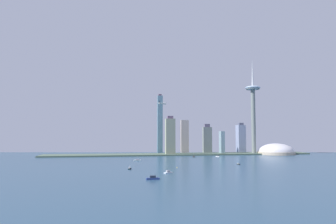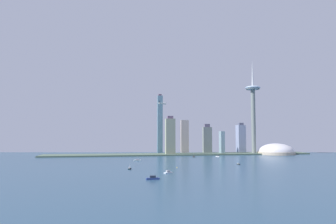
{
  "view_description": "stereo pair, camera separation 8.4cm",
  "coord_description": "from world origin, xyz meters",
  "px_view_note": "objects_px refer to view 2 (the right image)",
  "views": [
    {
      "loc": [
        -186.14,
        -336.99,
        60.76
      ],
      "look_at": [
        -40.95,
        505.22,
        123.38
      ],
      "focal_mm": 32.1,
      "sensor_mm": 36.0,
      "label": 1
    },
    {
      "loc": [
        -186.06,
        -337.0,
        60.76
      ],
      "look_at": [
        -40.95,
        505.22,
        123.38
      ],
      "focal_mm": 32.1,
      "sensor_mm": 36.0,
      "label": 2
    }
  ],
  "objects_px": {
    "boat_5": "(168,172)",
    "channel_buoy_0": "(177,167)",
    "boat_0": "(153,178)",
    "boat_3": "(194,157)",
    "skyscraper_5": "(222,143)",
    "boat_4": "(130,168)",
    "stadium_dome": "(276,152)",
    "observation_tower": "(253,104)",
    "boat_6": "(137,160)",
    "boat_2": "(218,156)",
    "skyscraper_1": "(185,137)",
    "skyscraper_3": "(185,142)",
    "boat_1": "(238,164)",
    "skyscraper_4": "(170,136)",
    "skyscraper_2": "(207,140)",
    "airplane": "(163,104)",
    "skyscraper_6": "(241,139)",
    "skyscraper_0": "(160,124)"
  },
  "relations": [
    {
      "from": "stadium_dome",
      "to": "skyscraper_5",
      "type": "height_order",
      "value": "skyscraper_5"
    },
    {
      "from": "skyscraper_2",
      "to": "boat_0",
      "type": "relative_size",
      "value": 5.08
    },
    {
      "from": "boat_1",
      "to": "airplane",
      "type": "bearing_deg",
      "value": -159.62
    },
    {
      "from": "skyscraper_4",
      "to": "skyscraper_6",
      "type": "relative_size",
      "value": 1.17
    },
    {
      "from": "boat_0",
      "to": "boat_1",
      "type": "bearing_deg",
      "value": -143.15
    },
    {
      "from": "skyscraper_0",
      "to": "skyscraper_2",
      "type": "height_order",
      "value": "skyscraper_0"
    },
    {
      "from": "skyscraper_1",
      "to": "observation_tower",
      "type": "bearing_deg",
      "value": -17.04
    },
    {
      "from": "skyscraper_1",
      "to": "skyscraper_4",
      "type": "height_order",
      "value": "skyscraper_4"
    },
    {
      "from": "skyscraper_3",
      "to": "boat_5",
      "type": "height_order",
      "value": "skyscraper_3"
    },
    {
      "from": "skyscraper_4",
      "to": "skyscraper_3",
      "type": "bearing_deg",
      "value": 56.79
    },
    {
      "from": "skyscraper_3",
      "to": "channel_buoy_0",
      "type": "height_order",
      "value": "skyscraper_3"
    },
    {
      "from": "skyscraper_5",
      "to": "boat_4",
      "type": "relative_size",
      "value": 7.1
    },
    {
      "from": "observation_tower",
      "to": "boat_5",
      "type": "height_order",
      "value": "observation_tower"
    },
    {
      "from": "observation_tower",
      "to": "channel_buoy_0",
      "type": "distance_m",
      "value": 465.98
    },
    {
      "from": "channel_buoy_0",
      "to": "observation_tower",
      "type": "bearing_deg",
      "value": 46.7
    },
    {
      "from": "skyscraper_0",
      "to": "skyscraper_5",
      "type": "distance_m",
      "value": 197.76
    },
    {
      "from": "observation_tower",
      "to": "boat_6",
      "type": "xyz_separation_m",
      "value": [
        -362.19,
        -164.35,
        -151.45
      ]
    },
    {
      "from": "boat_0",
      "to": "channel_buoy_0",
      "type": "distance_m",
      "value": 141.25
    },
    {
      "from": "observation_tower",
      "to": "skyscraper_4",
      "type": "height_order",
      "value": "observation_tower"
    },
    {
      "from": "boat_2",
      "to": "channel_buoy_0",
      "type": "height_order",
      "value": "boat_2"
    },
    {
      "from": "skyscraper_1",
      "to": "skyscraper_6",
      "type": "relative_size",
      "value": 1.08
    },
    {
      "from": "stadium_dome",
      "to": "boat_2",
      "type": "distance_m",
      "value": 215.81
    },
    {
      "from": "observation_tower",
      "to": "boat_2",
      "type": "bearing_deg",
      "value": -150.66
    },
    {
      "from": "skyscraper_5",
      "to": "skyscraper_6",
      "type": "height_order",
      "value": "skyscraper_6"
    },
    {
      "from": "skyscraper_1",
      "to": "boat_6",
      "type": "height_order",
      "value": "skyscraper_1"
    },
    {
      "from": "boat_0",
      "to": "boat_3",
      "type": "height_order",
      "value": "boat_3"
    },
    {
      "from": "skyscraper_5",
      "to": "boat_5",
      "type": "height_order",
      "value": "skyscraper_5"
    },
    {
      "from": "skyscraper_1",
      "to": "skyscraper_4",
      "type": "bearing_deg",
      "value": -132.7
    },
    {
      "from": "skyscraper_1",
      "to": "skyscraper_3",
      "type": "distance_m",
      "value": 43.54
    },
    {
      "from": "boat_0",
      "to": "airplane",
      "type": "bearing_deg",
      "value": -104.75
    },
    {
      "from": "boat_5",
      "to": "channel_buoy_0",
      "type": "height_order",
      "value": "boat_5"
    },
    {
      "from": "stadium_dome",
      "to": "boat_1",
      "type": "bearing_deg",
      "value": -131.2
    },
    {
      "from": "boat_6",
      "to": "skyscraper_1",
      "type": "bearing_deg",
      "value": -132.01
    },
    {
      "from": "boat_0",
      "to": "skyscraper_2",
      "type": "bearing_deg",
      "value": -119.17
    },
    {
      "from": "skyscraper_0",
      "to": "skyscraper_1",
      "type": "distance_m",
      "value": 86.3
    },
    {
      "from": "boat_2",
      "to": "channel_buoy_0",
      "type": "relative_size",
      "value": 4.16
    },
    {
      "from": "skyscraper_2",
      "to": "boat_0",
      "type": "bearing_deg",
      "value": -114.84
    },
    {
      "from": "skyscraper_5",
      "to": "channel_buoy_0",
      "type": "relative_size",
      "value": 26.46
    },
    {
      "from": "skyscraper_3",
      "to": "boat_3",
      "type": "distance_m",
      "value": 188.35
    },
    {
      "from": "skyscraper_1",
      "to": "channel_buoy_0",
      "type": "xyz_separation_m",
      "value": [
        -101.72,
        -382.1,
        -50.64
      ]
    },
    {
      "from": "skyscraper_1",
      "to": "boat_6",
      "type": "relative_size",
      "value": 6.66
    },
    {
      "from": "boat_5",
      "to": "observation_tower",
      "type": "bearing_deg",
      "value": 9.95
    },
    {
      "from": "stadium_dome",
      "to": "skyscraper_1",
      "type": "xyz_separation_m",
      "value": [
        -263.44,
        77.16,
        44.26
      ]
    },
    {
      "from": "stadium_dome",
      "to": "boat_1",
      "type": "relative_size",
      "value": 10.44
    },
    {
      "from": "boat_0",
      "to": "channel_buoy_0",
      "type": "bearing_deg",
      "value": -119.06
    },
    {
      "from": "skyscraper_3",
      "to": "boat_1",
      "type": "relative_size",
      "value": 7.2
    },
    {
      "from": "skyscraper_6",
      "to": "boat_4",
      "type": "xyz_separation_m",
      "value": [
        -369.62,
        -383.61,
        -44.41
      ]
    },
    {
      "from": "boat_1",
      "to": "channel_buoy_0",
      "type": "distance_m",
      "value": 138.69
    },
    {
      "from": "skyscraper_3",
      "to": "skyscraper_1",
      "type": "bearing_deg",
      "value": -103.29
    },
    {
      "from": "boat_1",
      "to": "boat_4",
      "type": "relative_size",
      "value": 1.07
    }
  ]
}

